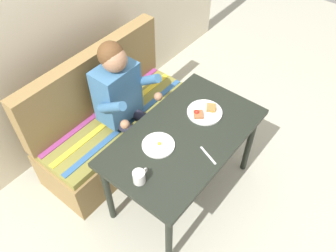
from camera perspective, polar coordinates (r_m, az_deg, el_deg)
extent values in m
plane|color=#ADAB98|center=(3.04, 2.25, -10.50)|extent=(8.00, 8.00, 0.00)
cube|color=beige|center=(2.85, -18.86, 18.56)|extent=(4.40, 0.10, 2.60)
cube|color=black|center=(2.46, 2.72, -1.77)|extent=(1.20, 0.70, 0.04)
cylinder|color=black|center=(2.45, 0.14, -18.27)|extent=(0.05, 0.05, 0.69)
cylinder|color=black|center=(2.98, 13.25, -2.78)|extent=(0.05, 0.05, 0.69)
cylinder|color=black|center=(2.66, -9.87, -10.84)|extent=(0.05, 0.05, 0.69)
cylinder|color=black|center=(3.15, 4.16, 2.26)|extent=(0.05, 0.05, 0.69)
cube|color=olive|center=(3.17, -8.06, -1.56)|extent=(1.44, 0.56, 0.40)
cube|color=olive|center=(3.00, -8.52, 1.30)|extent=(1.40, 0.52, 0.06)
cube|color=olive|center=(2.93, -12.24, 7.29)|extent=(1.44, 0.12, 0.54)
cube|color=#336099|center=(2.91, -6.63, 0.52)|extent=(1.38, 0.05, 0.01)
cube|color=yellow|center=(2.98, -8.59, 1.75)|extent=(1.38, 0.05, 0.01)
cube|color=#93387A|center=(3.06, -10.45, 2.92)|extent=(1.38, 0.05, 0.01)
cube|color=teal|center=(2.74, -8.38, 5.49)|extent=(0.34, 0.22, 0.48)
sphere|color=#9E7051|center=(2.53, -8.87, 10.78)|extent=(0.19, 0.19, 0.19)
sphere|color=brown|center=(2.53, -9.44, 11.56)|extent=(0.19, 0.19, 0.19)
cylinder|color=teal|center=(2.53, -9.29, 3.07)|extent=(0.07, 0.29, 0.23)
cylinder|color=teal|center=(2.72, -3.62, 7.49)|extent=(0.07, 0.29, 0.23)
sphere|color=#9E7051|center=(2.53, -7.12, 0.28)|extent=(0.07, 0.07, 0.07)
sphere|color=#9E7051|center=(2.73, -1.61, 4.88)|extent=(0.07, 0.07, 0.07)
cylinder|color=#232333|center=(2.78, -6.58, -0.55)|extent=(0.09, 0.34, 0.09)
cylinder|color=#232333|center=(2.90, -3.69, -5.54)|extent=(0.08, 0.08, 0.52)
cube|color=black|center=(3.07, -2.63, -8.73)|extent=(0.09, 0.20, 0.05)
cylinder|color=#232333|center=(2.86, -4.26, 1.43)|extent=(0.09, 0.34, 0.09)
cylinder|color=#232333|center=(2.98, -1.53, -3.50)|extent=(0.08, 0.08, 0.52)
cube|color=black|center=(3.14, -0.60, -6.72)|extent=(0.09, 0.20, 0.05)
cylinder|color=white|center=(2.60, 6.05, 2.26)|extent=(0.26, 0.26, 0.02)
cube|color=olive|center=(2.62, 7.11, 3.02)|extent=(0.10, 0.10, 0.02)
cube|color=brown|center=(2.56, 5.04, 1.92)|extent=(0.10, 0.10, 0.02)
sphere|color=red|center=(2.56, 4.74, 2.27)|extent=(0.04, 0.04, 0.04)
ellipsoid|color=#CC6623|center=(2.60, 7.38, 2.71)|extent=(0.06, 0.05, 0.02)
cylinder|color=white|center=(2.38, -1.60, -3.16)|extent=(0.23, 0.23, 0.01)
ellipsoid|color=white|center=(2.37, -1.61, -2.97)|extent=(0.09, 0.08, 0.01)
sphere|color=yellow|center=(2.36, -1.45, -2.93)|extent=(0.03, 0.03, 0.03)
cylinder|color=white|center=(2.18, -4.81, -8.37)|extent=(0.08, 0.08, 0.09)
cylinder|color=brown|center=(2.15, -4.87, -7.80)|extent=(0.07, 0.07, 0.01)
torus|color=white|center=(2.20, -3.91, -7.44)|extent=(0.05, 0.01, 0.05)
cube|color=silver|center=(2.34, 6.64, -4.84)|extent=(0.07, 0.16, 0.00)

